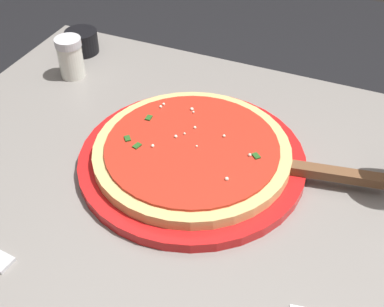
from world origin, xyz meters
name	(u,v)px	position (x,y,z in m)	size (l,w,h in m)	color
restaurant_table	(197,263)	(0.00, 0.00, 0.57)	(0.90, 0.69, 0.74)	black
serving_plate	(192,160)	(-0.03, 0.05, 0.74)	(0.33, 0.33, 0.02)	red
pizza	(192,151)	(-0.03, 0.05, 0.76)	(0.28, 0.28, 0.02)	#DBB26B
pizza_server	(305,171)	(0.13, 0.07, 0.76)	(0.22, 0.08, 0.01)	silver
cup_small_sauce	(82,42)	(-0.35, 0.26, 0.76)	(0.06, 0.06, 0.04)	black
parmesan_shaker	(70,57)	(-0.32, 0.18, 0.77)	(0.05, 0.05, 0.07)	silver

